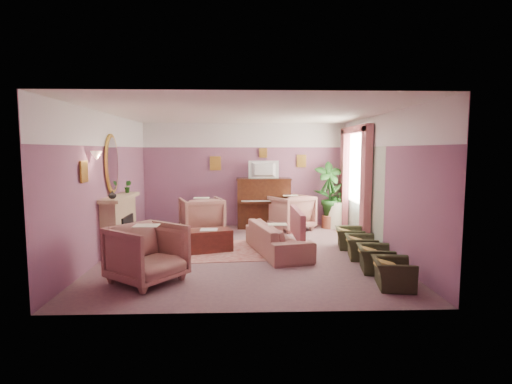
{
  "coord_description": "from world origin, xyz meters",
  "views": [
    {
      "loc": [
        -0.08,
        -7.93,
        2.07
      ],
      "look_at": [
        0.21,
        0.4,
        1.2
      ],
      "focal_mm": 28.0,
      "sensor_mm": 36.0,
      "label": 1
    }
  ],
  "objects_px": {
    "floral_armchair_front": "(147,250)",
    "side_table": "(334,215)",
    "sofa": "(277,233)",
    "television": "(264,168)",
    "piano": "(264,203)",
    "olive_chair_c": "(361,244)",
    "coffee_table": "(207,241)",
    "floral_armchair_left": "(202,214)",
    "floral_armchair_right": "(290,210)",
    "olive_chair_b": "(375,255)",
    "olive_chair_d": "(349,235)",
    "olive_chair_a": "(393,269)"
  },
  "relations": [
    {
      "from": "sofa",
      "to": "floral_armchair_front",
      "type": "relative_size",
      "value": 2.02
    },
    {
      "from": "television",
      "to": "floral_armchair_right",
      "type": "distance_m",
      "value": 1.32
    },
    {
      "from": "floral_armchair_front",
      "to": "olive_chair_b",
      "type": "relative_size",
      "value": 1.53
    },
    {
      "from": "sofa",
      "to": "olive_chair_d",
      "type": "relative_size",
      "value": 3.08
    },
    {
      "from": "olive_chair_b",
      "to": "floral_armchair_left",
      "type": "bearing_deg",
      "value": 136.13
    },
    {
      "from": "olive_chair_b",
      "to": "olive_chair_a",
      "type": "bearing_deg",
      "value": -90.0
    },
    {
      "from": "floral_armchair_right",
      "to": "floral_armchair_front",
      "type": "height_order",
      "value": "same"
    },
    {
      "from": "piano",
      "to": "olive_chair_b",
      "type": "height_order",
      "value": "piano"
    },
    {
      "from": "floral_armchair_front",
      "to": "olive_chair_c",
      "type": "distance_m",
      "value": 3.99
    },
    {
      "from": "piano",
      "to": "side_table",
      "type": "xyz_separation_m",
      "value": [
        1.89,
        -0.14,
        -0.3
      ]
    },
    {
      "from": "olive_chair_c",
      "to": "olive_chair_d",
      "type": "relative_size",
      "value": 1.0
    },
    {
      "from": "coffee_table",
      "to": "olive_chair_d",
      "type": "distance_m",
      "value": 3.02
    },
    {
      "from": "floral_armchair_left",
      "to": "olive_chair_b",
      "type": "relative_size",
      "value": 1.53
    },
    {
      "from": "floral_armchair_left",
      "to": "olive_chair_a",
      "type": "bearing_deg",
      "value": -50.46
    },
    {
      "from": "floral_armchair_front",
      "to": "side_table",
      "type": "bearing_deg",
      "value": 47.28
    },
    {
      "from": "floral_armchair_front",
      "to": "sofa",
      "type": "bearing_deg",
      "value": 37.81
    },
    {
      "from": "sofa",
      "to": "side_table",
      "type": "xyz_separation_m",
      "value": [
        1.76,
        2.58,
        -0.07
      ]
    },
    {
      "from": "coffee_table",
      "to": "floral_armchair_front",
      "type": "height_order",
      "value": "floral_armchair_front"
    },
    {
      "from": "coffee_table",
      "to": "floral_armchair_right",
      "type": "distance_m",
      "value": 2.98
    },
    {
      "from": "coffee_table",
      "to": "floral_armchair_left",
      "type": "distance_m",
      "value": 1.75
    },
    {
      "from": "piano",
      "to": "coffee_table",
      "type": "bearing_deg",
      "value": -117.25
    },
    {
      "from": "piano",
      "to": "floral_armchair_front",
      "type": "distance_m",
      "value": 4.9
    },
    {
      "from": "coffee_table",
      "to": "olive_chair_d",
      "type": "relative_size",
      "value": 1.5
    },
    {
      "from": "floral_armchair_left",
      "to": "olive_chair_b",
      "type": "xyz_separation_m",
      "value": [
        3.28,
        -3.15,
        -0.22
      ]
    },
    {
      "from": "piano",
      "to": "sofa",
      "type": "distance_m",
      "value": 2.74
    },
    {
      "from": "olive_chair_d",
      "to": "sofa",
      "type": "bearing_deg",
      "value": -166.78
    },
    {
      "from": "piano",
      "to": "television",
      "type": "relative_size",
      "value": 1.75
    },
    {
      "from": "olive_chair_b",
      "to": "side_table",
      "type": "xyz_separation_m",
      "value": [
        0.19,
        3.85,
        0.06
      ]
    },
    {
      "from": "olive_chair_b",
      "to": "olive_chair_d",
      "type": "bearing_deg",
      "value": 90.0
    },
    {
      "from": "floral_armchair_right",
      "to": "olive_chair_b",
      "type": "distance_m",
      "value": 3.79
    },
    {
      "from": "olive_chair_c",
      "to": "floral_armchair_left",
      "type": "bearing_deg",
      "value": 144.58
    },
    {
      "from": "floral_armchair_left",
      "to": "olive_chair_c",
      "type": "relative_size",
      "value": 1.53
    },
    {
      "from": "piano",
      "to": "coffee_table",
      "type": "distance_m",
      "value": 2.89
    },
    {
      "from": "olive_chair_b",
      "to": "olive_chair_c",
      "type": "bearing_deg",
      "value": 90.0
    },
    {
      "from": "coffee_table",
      "to": "olive_chair_a",
      "type": "relative_size",
      "value": 1.5
    },
    {
      "from": "olive_chair_b",
      "to": "olive_chair_c",
      "type": "distance_m",
      "value": 0.82
    },
    {
      "from": "sofa",
      "to": "olive_chair_b",
      "type": "height_order",
      "value": "sofa"
    },
    {
      "from": "olive_chair_a",
      "to": "olive_chair_c",
      "type": "bearing_deg",
      "value": 90.0
    },
    {
      "from": "piano",
      "to": "olive_chair_b",
      "type": "distance_m",
      "value": 4.36
    },
    {
      "from": "olive_chair_b",
      "to": "olive_chair_c",
      "type": "height_order",
      "value": "same"
    },
    {
      "from": "sofa",
      "to": "olive_chair_d",
      "type": "distance_m",
      "value": 1.62
    },
    {
      "from": "sofa",
      "to": "television",
      "type": "bearing_deg",
      "value": 92.83
    },
    {
      "from": "television",
      "to": "floral_armchair_front",
      "type": "xyz_separation_m",
      "value": [
        -2.07,
        -4.38,
        -1.09
      ]
    },
    {
      "from": "coffee_table",
      "to": "olive_chair_c",
      "type": "distance_m",
      "value": 3.08
    },
    {
      "from": "television",
      "to": "sofa",
      "type": "height_order",
      "value": "television"
    },
    {
      "from": "piano",
      "to": "olive_chair_b",
      "type": "xyz_separation_m",
      "value": [
        1.7,
        -3.99,
        -0.36
      ]
    },
    {
      "from": "television",
      "to": "olive_chair_c",
      "type": "relative_size",
      "value": 1.2
    },
    {
      "from": "olive_chair_d",
      "to": "olive_chair_a",
      "type": "bearing_deg",
      "value": -90.0
    },
    {
      "from": "olive_chair_c",
      "to": "side_table",
      "type": "bearing_deg",
      "value": 86.45
    },
    {
      "from": "sofa",
      "to": "olive_chair_b",
      "type": "relative_size",
      "value": 3.08
    }
  ]
}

